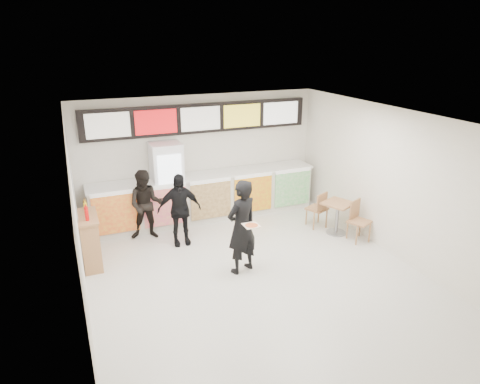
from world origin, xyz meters
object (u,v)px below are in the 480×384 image
customer_left (146,205)px  service_counter (206,197)px  customer_main (242,227)px  drinks_fridge (168,185)px  cafe_table (338,212)px  customer_mid (179,210)px  condiment_ledge (90,240)px

customer_left → service_counter: bearing=34.5°
customer_main → drinks_fridge: bearing=-93.7°
service_counter → cafe_table: size_ratio=3.54×
customer_main → customer_mid: customer_main is taller
service_counter → customer_left: (-1.56, -0.54, 0.22)m
service_counter → condiment_ledge: (-2.82, -1.33, -0.04)m
service_counter → cafe_table: service_counter is taller
service_counter → customer_main: size_ratio=3.00×
drinks_fridge → customer_left: drinks_fridge is taller
drinks_fridge → customer_main: (0.77, -2.70, -0.08)m
drinks_fridge → cafe_table: (3.43, -1.97, -0.48)m
condiment_ledge → service_counter: bearing=25.3°
drinks_fridge → condiment_ledge: bearing=-144.4°
customer_left → condiment_ledge: (-1.26, -0.79, -0.25)m
customer_main → condiment_ledge: bearing=-46.6°
service_counter → customer_left: customer_left is taller
service_counter → drinks_fridge: drinks_fridge is taller
customer_left → drinks_fridge: bearing=57.2°
cafe_table → condiment_ledge: bearing=149.1°
customer_main → customer_left: bearing=-76.5°
drinks_fridge → customer_main: drinks_fridge is taller
customer_main → customer_mid: size_ratio=1.16×
drinks_fridge → customer_main: bearing=-74.0°
condiment_ledge → drinks_fridge: bearing=35.6°
service_counter → customer_mid: size_ratio=3.48×
drinks_fridge → condiment_ledge: size_ratio=1.60×
customer_left → customer_mid: size_ratio=0.99×
customer_main → condiment_ledge: (-2.66, 1.35, -0.39)m
cafe_table → condiment_ledge: 5.36m
drinks_fridge → customer_main: 2.81m
customer_mid → cafe_table: size_ratio=1.02×
customer_left → condiment_ledge: 1.51m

